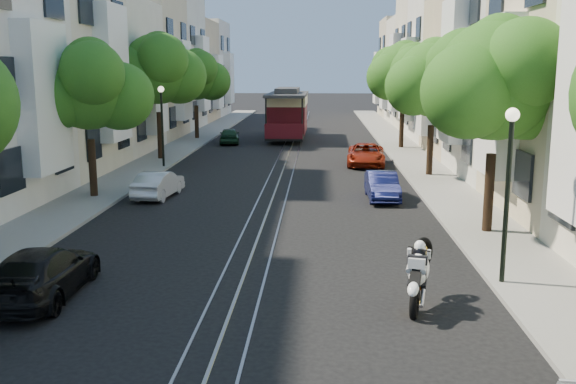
# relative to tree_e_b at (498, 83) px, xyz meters

# --- Properties ---
(ground) EXTENTS (200.00, 200.00, 0.00)m
(ground) POSITION_rel_tree_e_b_xyz_m (-7.26, 19.02, -4.73)
(ground) COLOR black
(ground) RESTS_ON ground
(sidewalk_east) EXTENTS (2.50, 80.00, 0.12)m
(sidewalk_east) POSITION_rel_tree_e_b_xyz_m (-0.01, 19.02, -4.67)
(sidewalk_east) COLOR gray
(sidewalk_east) RESTS_ON ground
(sidewalk_west) EXTENTS (2.50, 80.00, 0.12)m
(sidewalk_west) POSITION_rel_tree_e_b_xyz_m (-14.51, 19.02, -4.67)
(sidewalk_west) COLOR gray
(sidewalk_west) RESTS_ON ground
(rail_left) EXTENTS (0.06, 80.00, 0.02)m
(rail_left) POSITION_rel_tree_e_b_xyz_m (-7.81, 19.02, -4.72)
(rail_left) COLOR gray
(rail_left) RESTS_ON ground
(rail_slot) EXTENTS (0.06, 80.00, 0.02)m
(rail_slot) POSITION_rel_tree_e_b_xyz_m (-7.26, 19.02, -4.72)
(rail_slot) COLOR gray
(rail_slot) RESTS_ON ground
(rail_right) EXTENTS (0.06, 80.00, 0.02)m
(rail_right) POSITION_rel_tree_e_b_xyz_m (-6.71, 19.02, -4.72)
(rail_right) COLOR gray
(rail_right) RESTS_ON ground
(lane_line) EXTENTS (0.08, 80.00, 0.01)m
(lane_line) POSITION_rel_tree_e_b_xyz_m (-7.26, 19.02, -4.73)
(lane_line) COLOR tan
(lane_line) RESTS_ON ground
(townhouses_east) EXTENTS (7.75, 72.00, 12.00)m
(townhouses_east) POSITION_rel_tree_e_b_xyz_m (4.61, 18.94, 0.45)
(townhouses_east) COLOR beige
(townhouses_east) RESTS_ON ground
(townhouses_west) EXTENTS (7.75, 72.00, 11.76)m
(townhouses_west) POSITION_rel_tree_e_b_xyz_m (-19.13, 18.94, 0.35)
(townhouses_west) COLOR silver
(townhouses_west) RESTS_ON ground
(tree_e_b) EXTENTS (4.93, 4.08, 6.68)m
(tree_e_b) POSITION_rel_tree_e_b_xyz_m (0.00, 0.00, 0.00)
(tree_e_b) COLOR black
(tree_e_b) RESTS_ON ground
(tree_e_c) EXTENTS (4.84, 3.99, 6.52)m
(tree_e_c) POSITION_rel_tree_e_b_xyz_m (-0.00, 11.00, -0.13)
(tree_e_c) COLOR black
(tree_e_c) RESTS_ON ground
(tree_e_d) EXTENTS (5.01, 4.16, 6.85)m
(tree_e_d) POSITION_rel_tree_e_b_xyz_m (0.00, 22.00, 0.13)
(tree_e_d) COLOR black
(tree_e_d) RESTS_ON ground
(tree_w_b) EXTENTS (4.72, 3.87, 6.27)m
(tree_w_b) POSITION_rel_tree_e_b_xyz_m (-14.40, 5.00, -0.34)
(tree_w_b) COLOR black
(tree_w_b) RESTS_ON ground
(tree_w_c) EXTENTS (5.13, 4.28, 7.09)m
(tree_w_c) POSITION_rel_tree_e_b_xyz_m (-14.40, 16.00, 0.34)
(tree_w_c) COLOR black
(tree_w_c) RESTS_ON ground
(tree_w_d) EXTENTS (4.84, 3.99, 6.52)m
(tree_w_d) POSITION_rel_tree_e_b_xyz_m (-14.40, 27.00, -0.13)
(tree_w_d) COLOR black
(tree_w_d) RESTS_ON ground
(lamp_east) EXTENTS (0.32, 0.32, 4.16)m
(lamp_east) POSITION_rel_tree_e_b_xyz_m (-0.96, -4.98, -1.89)
(lamp_east) COLOR black
(lamp_east) RESTS_ON ground
(lamp_west) EXTENTS (0.32, 0.32, 4.16)m
(lamp_west) POSITION_rel_tree_e_b_xyz_m (-13.56, 13.02, -1.89)
(lamp_west) COLOR black
(lamp_west) RESTS_ON ground
(sportbike_rider) EXTENTS (0.84, 2.02, 1.47)m
(sportbike_rider) POSITION_rel_tree_e_b_xyz_m (-3.21, -6.49, -3.90)
(sportbike_rider) COLOR black
(sportbike_rider) RESTS_ON ground
(cable_car) EXTENTS (2.90, 8.99, 3.45)m
(cable_car) POSITION_rel_tree_e_b_xyz_m (-7.76, 27.59, -2.69)
(cable_car) COLOR black
(cable_car) RESTS_ON ground
(parked_car_e_mid) EXTENTS (1.23, 3.36, 1.10)m
(parked_car_e_mid) POSITION_rel_tree_e_b_xyz_m (-2.86, 5.39, -4.18)
(parked_car_e_mid) COLOR #0C113E
(parked_car_e_mid) RESTS_ON ground
(parked_car_e_far) EXTENTS (2.25, 4.38, 1.18)m
(parked_car_e_far) POSITION_rel_tree_e_b_xyz_m (-2.86, 14.60, -4.14)
(parked_car_e_far) COLOR maroon
(parked_car_e_far) RESTS_ON ground
(parked_car_w_near) EXTENTS (1.74, 4.10, 1.18)m
(parked_car_w_near) POSITION_rel_tree_e_b_xyz_m (-11.66, -6.27, -4.14)
(parked_car_w_near) COLOR black
(parked_car_w_near) RESTS_ON ground
(parked_car_w_mid) EXTENTS (1.51, 3.42, 1.09)m
(parked_car_w_mid) POSITION_rel_tree_e_b_xyz_m (-11.91, 5.36, -4.19)
(parked_car_w_mid) COLOR silver
(parked_car_w_mid) RESTS_ON ground
(parked_car_w_far) EXTENTS (1.71, 3.45, 1.13)m
(parked_car_w_far) POSITION_rel_tree_e_b_xyz_m (-11.66, 24.34, -4.17)
(parked_car_w_far) COLOR #14331D
(parked_car_w_far) RESTS_ON ground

